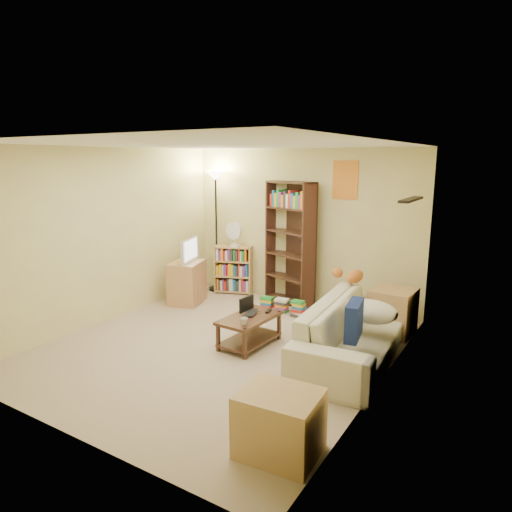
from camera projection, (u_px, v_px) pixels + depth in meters
name	position (u px, v px, depth m)	size (l,w,h in m)	color
room	(221.00, 219.00, 5.47)	(4.50, 4.54, 2.52)	#C3AD92
sofa	(355.00, 330.00, 5.42)	(1.08, 2.38, 0.68)	beige
navy_pillow	(354.00, 320.00, 4.87)	(0.45, 0.13, 0.40)	navy
cream_blanket	(371.00, 312.00, 5.34)	(0.62, 0.45, 0.27)	silver
tabby_cat	(352.00, 276.00, 6.24)	(0.53, 0.22, 0.18)	#C86C2A
coffee_table	(250.00, 327.00, 5.79)	(0.53, 0.89, 0.38)	#492D1C
laptop	(254.00, 313.00, 5.85)	(0.29, 0.36, 0.02)	black
laptop_screen	(246.00, 304.00, 5.89)	(0.01, 0.29, 0.19)	white
mug	(244.00, 321.00, 5.46)	(0.11, 0.11, 0.09)	silver
tv_remote	(268.00, 311.00, 5.93)	(0.05, 0.15, 0.02)	black
tv_stand	(187.00, 282.00, 7.51)	(0.46, 0.64, 0.69)	tan
television	(186.00, 250.00, 7.40)	(0.28, 0.67, 0.39)	black
tall_bookshelf	(290.00, 240.00, 7.35)	(0.94, 0.59, 1.99)	#3F2118
short_bookshelf	(234.00, 269.00, 8.05)	(0.71, 0.47, 0.84)	tan
desk_fan	(234.00, 233.00, 7.85)	(0.30, 0.17, 0.43)	white
floor_lamp	(216.00, 196.00, 7.97)	(0.36, 0.36, 2.13)	black
side_table	(392.00, 311.00, 6.17)	(0.54, 0.54, 0.62)	tan
end_cabinet	(280.00, 423.00, 3.65)	(0.63, 0.52, 0.52)	tan
book_stacks	(284.00, 306.00, 7.05)	(0.83, 0.30, 0.25)	red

